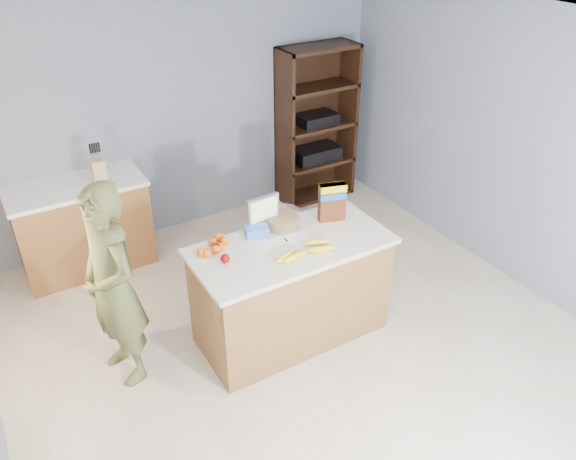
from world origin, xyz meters
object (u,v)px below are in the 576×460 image
person (113,288)px  tv (263,211)px  cereal_box (332,199)px  counter_peninsula (291,294)px  shelving_unit (314,127)px

person → tv: (1.25, 0.03, 0.25)m
tv → cereal_box: bearing=-17.8°
counter_peninsula → person: (-1.32, 0.29, 0.39)m
shelving_unit → tv: size_ratio=6.38×
tv → shelving_unit: bearing=46.9°
cereal_box → shelving_unit: bearing=60.5°
counter_peninsula → shelving_unit: 2.61m
counter_peninsula → tv: tv is taller
person → cereal_box: (1.79, -0.14, 0.28)m
shelving_unit → cereal_box: size_ratio=5.54×
counter_peninsula → tv: size_ratio=5.53×
counter_peninsula → shelving_unit: size_ratio=0.87×
tv → counter_peninsula: bearing=-78.3°
counter_peninsula → shelving_unit: (1.55, 2.05, 0.45)m
person → cereal_box: person is taller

